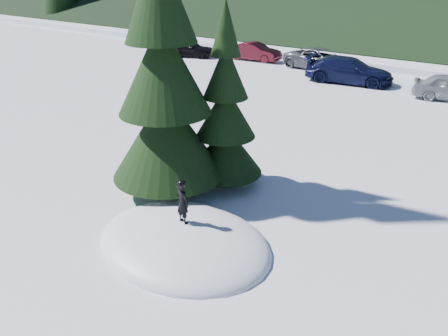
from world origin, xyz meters
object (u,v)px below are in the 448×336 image
Objects in this scene: spruce_short at (226,118)px; child_skier at (183,203)px; spruce_tall at (164,80)px; car_0 at (188,48)px; car_1 at (255,52)px; car_2 at (320,59)px; car_3 at (349,70)px.

spruce_short is 5.17× the size of child_skier.
spruce_tall is 1.60× the size of spruce_short.
spruce_tall is at bearing -161.50° from car_0.
child_skier reaches higher than car_1.
car_2 reaches higher than car_0.
spruce_short reaches higher than child_skier.
car_0 reaches higher than car_1.
child_skier is 0.27× the size of car_0.
car_1 is at bearing 121.40° from spruce_short.
spruce_tall is 3.49m from child_skier.
child_skier reaches higher than car_0.
spruce_short reaches higher than car_1.
car_3 is (2.96, -2.35, 0.05)m from car_2.
child_skier is (2.05, -1.62, -2.32)m from spruce_tall.
spruce_short is 21.49m from car_0.
child_skier is 18.04m from car_3.
car_3 is at bearing -122.00° from car_2.
spruce_short is 1.12× the size of car_2.
car_1 is at bearing 64.57° from car_3.
spruce_short is 1.08× the size of car_3.
car_1 is 8.38m from car_3.
child_skier is 24.37m from car_0.
car_2 is (-4.29, 18.44, -2.65)m from spruce_tall.
spruce_tall reaches higher than child_skier.
spruce_short is (1.00, 1.40, -1.22)m from spruce_tall.
child_skier is (1.05, -3.02, -1.10)m from spruce_short.
spruce_tall is 8.28× the size of child_skier.
car_3 is (8.05, -2.32, 0.09)m from car_1.
car_1 is (-9.39, 18.42, -2.70)m from spruce_tall.
car_0 is at bearing 107.07° from car_2.
car_3 is at bearing -71.09° from child_skier.
spruce_short is 17.90m from car_2.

